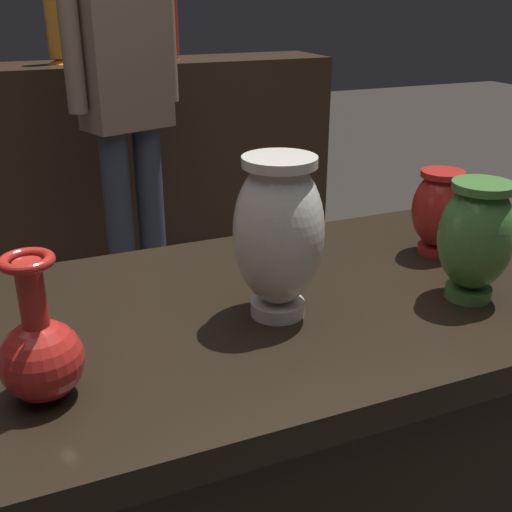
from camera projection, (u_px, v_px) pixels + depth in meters
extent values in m
cube|color=black|center=(238.00, 501.00, 1.23)|extent=(1.10, 0.59, 0.75)
cube|color=black|center=(235.00, 321.00, 1.07)|extent=(1.20, 0.64, 0.05)
cube|color=#382619|center=(73.00, 174.00, 3.06)|extent=(2.60, 0.40, 0.95)
cube|color=#382619|center=(61.00, 68.00, 2.86)|extent=(2.60, 0.40, 0.04)
cylinder|color=silver|center=(277.00, 307.00, 1.04)|extent=(0.09, 0.09, 0.02)
ellipsoid|color=silver|center=(279.00, 233.00, 0.99)|extent=(0.15, 0.15, 0.24)
cylinder|color=silver|center=(280.00, 161.00, 0.95)|extent=(0.12, 0.12, 0.02)
cylinder|color=red|center=(434.00, 249.00, 1.29)|extent=(0.07, 0.07, 0.02)
ellipsoid|color=red|center=(439.00, 209.00, 1.25)|extent=(0.11, 0.11, 0.15)
cylinder|color=red|center=(443.00, 174.00, 1.23)|extent=(0.09, 0.09, 0.01)
cylinder|color=#477A38|center=(468.00, 292.00, 1.10)|extent=(0.08, 0.08, 0.02)
ellipsoid|color=#477A38|center=(476.00, 237.00, 1.06)|extent=(0.13, 0.13, 0.19)
cylinder|color=#477A38|center=(483.00, 186.00, 1.02)|extent=(0.10, 0.10, 0.01)
sphere|color=red|center=(42.00, 360.00, 0.81)|extent=(0.11, 0.11, 0.11)
cylinder|color=red|center=(32.00, 296.00, 0.78)|extent=(0.03, 0.03, 0.09)
torus|color=red|center=(27.00, 261.00, 0.76)|extent=(0.07, 0.07, 0.01)
cone|color=orange|center=(59.00, 61.00, 2.86)|extent=(0.11, 0.11, 0.02)
cylinder|color=orange|center=(54.00, 17.00, 2.79)|extent=(0.08, 0.08, 0.35)
cone|color=red|center=(170.00, 57.00, 3.05)|extent=(0.11, 0.11, 0.02)
cylinder|color=red|center=(168.00, 17.00, 2.98)|extent=(0.10, 0.10, 0.34)
cylinder|color=#333847|center=(152.00, 222.00, 2.63)|extent=(0.11, 0.11, 0.81)
cylinder|color=#333847|center=(120.00, 230.00, 2.54)|extent=(0.11, 0.11, 0.81)
cube|color=#846B56|center=(122.00, 40.00, 2.30)|extent=(0.36, 0.28, 0.64)
cylinder|color=#846B56|center=(166.00, 29.00, 2.41)|extent=(0.07, 0.07, 0.54)
cylinder|color=#846B56|center=(70.00, 33.00, 2.16)|extent=(0.07, 0.07, 0.54)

